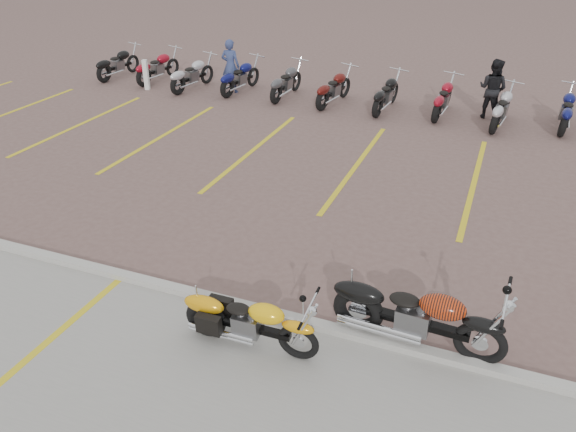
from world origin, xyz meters
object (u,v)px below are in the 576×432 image
(person_a, at_px, (230,66))
(person_b, at_px, (493,89))
(flame_cruiser, at_px, (413,316))
(yellow_cruiser, at_px, (248,322))
(bollard, at_px, (146,75))

(person_a, height_order, person_b, person_a)
(flame_cruiser, distance_m, person_b, 10.71)
(yellow_cruiser, xyz_separation_m, person_a, (-5.93, 11.18, 0.46))
(yellow_cruiser, xyz_separation_m, flame_cruiser, (2.07, 0.85, 0.09))
(flame_cruiser, height_order, person_b, person_b)
(person_a, relative_size, person_b, 1.01)
(person_a, bearing_deg, bollard, 12.84)
(yellow_cruiser, distance_m, bollard, 13.56)
(person_a, relative_size, bollard, 1.73)
(yellow_cruiser, height_order, bollard, bollard)
(yellow_cruiser, xyz_separation_m, bollard, (-8.72, 10.38, 0.10))
(yellow_cruiser, distance_m, person_b, 11.79)
(person_b, bearing_deg, bollard, 27.97)
(yellow_cruiser, bearing_deg, bollard, 128.97)
(bollard, bearing_deg, yellow_cruiser, -49.96)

